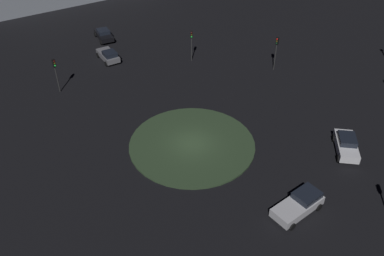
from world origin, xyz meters
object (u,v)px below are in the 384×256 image
(car_grey, at_px, (108,55))
(traffic_light_southwest, at_px, (192,40))
(car_silver, at_px, (299,204))
(traffic_light_south, at_px, (55,69))
(traffic_light_west, at_px, (276,47))
(car_white, at_px, (346,145))
(car_black, at_px, (104,35))

(car_grey, relative_size, traffic_light_southwest, 1.02)
(car_silver, distance_m, traffic_light_south, 29.49)
(car_silver, distance_m, traffic_light_west, 23.20)
(car_silver, bearing_deg, traffic_light_south, -75.10)
(traffic_light_west, bearing_deg, car_silver, 30.11)
(traffic_light_south, distance_m, traffic_light_west, 25.68)
(car_grey, height_order, traffic_light_south, traffic_light_south)
(car_silver, height_order, car_grey, car_silver)
(car_silver, xyz_separation_m, traffic_light_southwest, (-7.84, -25.63, 2.09))
(traffic_light_south, relative_size, traffic_light_west, 0.95)
(traffic_light_south, bearing_deg, car_silver, -4.92)
(car_silver, relative_size, traffic_light_southwest, 1.10)
(car_white, distance_m, traffic_light_west, 16.42)
(car_white, distance_m, car_grey, 30.88)
(car_silver, height_order, traffic_light_west, traffic_light_west)
(traffic_light_southwest, xyz_separation_m, traffic_light_west, (-6.90, 7.86, 0.17))
(car_silver, relative_size, car_black, 1.03)
(car_grey, relative_size, traffic_light_west, 0.96)
(car_black, relative_size, traffic_light_southwest, 1.07)
(traffic_light_south, bearing_deg, traffic_light_west, 44.07)
(car_black, height_order, traffic_light_southwest, traffic_light_southwest)
(traffic_light_southwest, relative_size, traffic_light_west, 0.94)
(car_black, height_order, car_grey, car_grey)
(car_grey, xyz_separation_m, traffic_light_west, (-15.59, 14.04, 2.32))
(traffic_light_south, xyz_separation_m, traffic_light_west, (-23.53, 10.29, 0.14))
(car_grey, bearing_deg, car_silver, -174.73)
(traffic_light_southwest, bearing_deg, car_silver, 18.11)
(car_black, bearing_deg, traffic_light_west, -137.64)
(car_white, xyz_separation_m, car_black, (7.57, -35.43, -0.08))
(car_grey, distance_m, traffic_light_west, 21.11)
(car_grey, bearing_deg, traffic_light_southwest, -121.68)
(car_black, xyz_separation_m, traffic_light_southwest, (-6.39, 12.35, 2.14))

